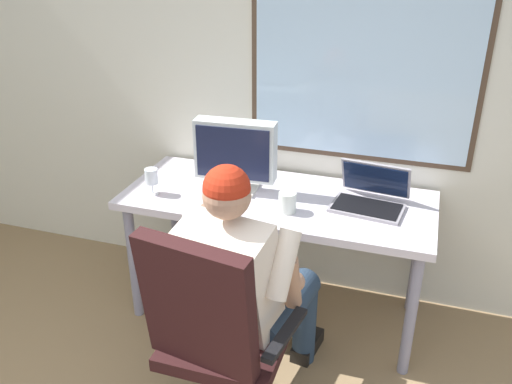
{
  "coord_description": "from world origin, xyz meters",
  "views": [
    {
      "loc": [
        0.96,
        -0.49,
        2.06
      ],
      "look_at": [
        0.27,
        1.62,
        0.98
      ],
      "focal_mm": 38.31,
      "sensor_mm": 36.0,
      "label": 1
    }
  ],
  "objects_px": {
    "desk": "(277,210)",
    "person_seated": "(245,279)",
    "wine_glass": "(152,178)",
    "coffee_mug": "(287,202)",
    "crt_monitor": "(235,152)",
    "office_chair": "(214,329)",
    "laptop": "(371,194)"
  },
  "relations": [
    {
      "from": "coffee_mug",
      "to": "desk",
      "type": "bearing_deg",
      "value": 122.66
    },
    {
      "from": "desk",
      "to": "person_seated",
      "type": "xyz_separation_m",
      "value": [
        0.04,
        -0.64,
        -0.01
      ]
    },
    {
      "from": "office_chair",
      "to": "wine_glass",
      "type": "bearing_deg",
      "value": 130.81
    },
    {
      "from": "person_seated",
      "to": "coffee_mug",
      "type": "relative_size",
      "value": 12.04
    },
    {
      "from": "crt_monitor",
      "to": "laptop",
      "type": "distance_m",
      "value": 0.75
    },
    {
      "from": "crt_monitor",
      "to": "office_chair",
      "type": "bearing_deg",
      "value": -75.64
    },
    {
      "from": "person_seated",
      "to": "crt_monitor",
      "type": "height_order",
      "value": "person_seated"
    },
    {
      "from": "person_seated",
      "to": "wine_glass",
      "type": "xyz_separation_m",
      "value": [
        -0.69,
        0.47,
        0.19
      ]
    },
    {
      "from": "office_chair",
      "to": "person_seated",
      "type": "distance_m",
      "value": 0.29
    },
    {
      "from": "desk",
      "to": "person_seated",
      "type": "bearing_deg",
      "value": -86.51
    },
    {
      "from": "desk",
      "to": "crt_monitor",
      "type": "height_order",
      "value": "crt_monitor"
    },
    {
      "from": "desk",
      "to": "wine_glass",
      "type": "distance_m",
      "value": 0.7
    },
    {
      "from": "office_chair",
      "to": "person_seated",
      "type": "relative_size",
      "value": 0.85
    },
    {
      "from": "laptop",
      "to": "crt_monitor",
      "type": "bearing_deg",
      "value": -176.13
    },
    {
      "from": "crt_monitor",
      "to": "coffee_mug",
      "type": "bearing_deg",
      "value": -25.88
    },
    {
      "from": "crt_monitor",
      "to": "desk",
      "type": "bearing_deg",
      "value": -4.19
    },
    {
      "from": "wine_glass",
      "to": "crt_monitor",
      "type": "bearing_deg",
      "value": 24.43
    },
    {
      "from": "person_seated",
      "to": "laptop",
      "type": "bearing_deg",
      "value": 58.01
    },
    {
      "from": "person_seated",
      "to": "wine_glass",
      "type": "height_order",
      "value": "person_seated"
    },
    {
      "from": "office_chair",
      "to": "coffee_mug",
      "type": "height_order",
      "value": "office_chair"
    },
    {
      "from": "wine_glass",
      "to": "coffee_mug",
      "type": "xyz_separation_m",
      "value": [
        0.75,
        0.02,
        -0.04
      ]
    },
    {
      "from": "laptop",
      "to": "office_chair",
      "type": "bearing_deg",
      "value": -116.01
    },
    {
      "from": "crt_monitor",
      "to": "wine_glass",
      "type": "distance_m",
      "value": 0.47
    },
    {
      "from": "laptop",
      "to": "wine_glass",
      "type": "distance_m",
      "value": 1.16
    },
    {
      "from": "desk",
      "to": "crt_monitor",
      "type": "bearing_deg",
      "value": 175.81
    },
    {
      "from": "desk",
      "to": "laptop",
      "type": "bearing_deg",
      "value": 7.87
    },
    {
      "from": "laptop",
      "to": "coffee_mug",
      "type": "height_order",
      "value": "laptop"
    },
    {
      "from": "desk",
      "to": "person_seated",
      "type": "relative_size",
      "value": 1.31
    },
    {
      "from": "office_chair",
      "to": "wine_glass",
      "type": "relative_size",
      "value": 7.41
    },
    {
      "from": "office_chair",
      "to": "coffee_mug",
      "type": "relative_size",
      "value": 10.2
    },
    {
      "from": "coffee_mug",
      "to": "crt_monitor",
      "type": "bearing_deg",
      "value": 154.12
    },
    {
      "from": "crt_monitor",
      "to": "coffee_mug",
      "type": "distance_m",
      "value": 0.41
    }
  ]
}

